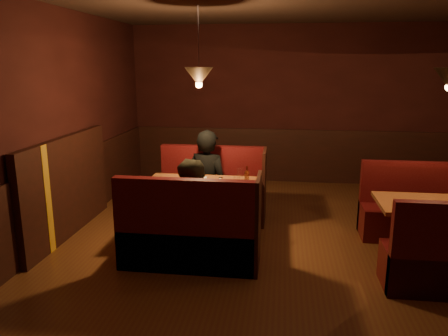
# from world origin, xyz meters

# --- Properties ---
(room) EXTENTS (6.02, 7.02, 2.92)m
(room) POSITION_xyz_m (-0.28, 0.04, 1.05)
(room) COLOR #602E1A
(room) RESTS_ON ground
(main_table) EXTENTS (1.40, 0.85, 0.98)m
(main_table) POSITION_xyz_m (-1.16, 0.46, 0.58)
(main_table) COLOR brown
(main_table) RESTS_ON ground
(main_bench_far) EXTENTS (1.54, 0.55, 1.05)m
(main_bench_far) POSITION_xyz_m (-1.15, 1.25, 0.33)
(main_bench_far) COLOR #460606
(main_bench_far) RESTS_ON ground
(main_bench_near) EXTENTS (1.54, 0.55, 1.05)m
(main_bench_near) POSITION_xyz_m (-1.15, -0.33, 0.33)
(main_bench_near) COLOR #460606
(main_bench_near) RESTS_ON ground
(second_table) EXTENTS (1.23, 0.79, 0.69)m
(second_table) POSITION_xyz_m (1.53, 0.18, 0.51)
(second_table) COLOR brown
(second_table) RESTS_ON ground
(second_bench_far) EXTENTS (1.36, 0.51, 0.97)m
(second_bench_far) POSITION_xyz_m (1.56, 0.91, 0.31)
(second_bench_far) COLOR #460606
(second_bench_far) RESTS_ON ground
(diner_a) EXTENTS (0.69, 0.54, 1.67)m
(diner_a) POSITION_xyz_m (-1.20, 1.13, 0.84)
(diner_a) COLOR black
(diner_a) RESTS_ON ground
(diner_b) EXTENTS (0.78, 0.62, 1.53)m
(diner_b) POSITION_xyz_m (-1.11, -0.18, 0.77)
(diner_b) COLOR #2A2619
(diner_b) RESTS_ON ground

